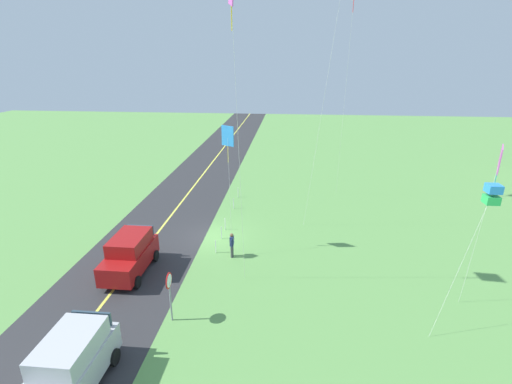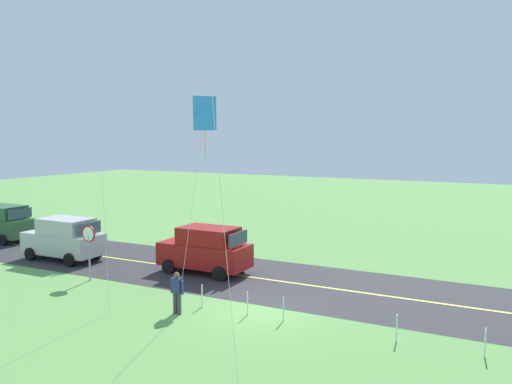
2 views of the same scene
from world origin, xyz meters
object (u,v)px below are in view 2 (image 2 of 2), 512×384
(stop_sign, at_px, (89,242))
(kite_red_low, at_px, (204,117))
(person_adult_near, at_px, (177,291))
(car_suv_foreground, at_px, (206,249))
(car_parked_east_far, at_px, (1,222))
(car_parked_east_near, at_px, (64,238))

(stop_sign, bearing_deg, kite_red_low, 167.57)
(person_adult_near, bearing_deg, kite_red_low, -2.71)
(kite_red_low, bearing_deg, car_suv_foreground, -57.08)
(car_parked_east_far, height_order, car_parked_east_near, same)
(car_suv_foreground, distance_m, car_parked_east_far, 15.66)
(car_suv_foreground, distance_m, person_adult_near, 6.01)
(person_adult_near, bearing_deg, stop_sign, 145.99)
(car_suv_foreground, distance_m, stop_sign, 5.41)
(car_parked_east_far, distance_m, person_adult_near, 19.00)
(person_adult_near, bearing_deg, car_suv_foreground, 95.47)
(car_parked_east_near, relative_size, person_adult_near, 2.75)
(stop_sign, height_order, person_adult_near, stop_sign)
(car_suv_foreground, distance_m, car_parked_east_near, 8.25)
(car_parked_east_far, height_order, person_adult_near, car_parked_east_far)
(car_parked_east_near, height_order, stop_sign, stop_sign)
(car_suv_foreground, bearing_deg, kite_red_low, 122.92)
(car_parked_east_far, relative_size, person_adult_near, 2.75)
(car_suv_foreground, bearing_deg, car_parked_east_near, 8.35)
(person_adult_near, distance_m, kite_red_low, 6.52)
(car_parked_east_far, height_order, stop_sign, stop_sign)
(car_parked_east_near, bearing_deg, kite_red_low, 160.63)
(car_suv_foreground, height_order, stop_sign, stop_sign)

